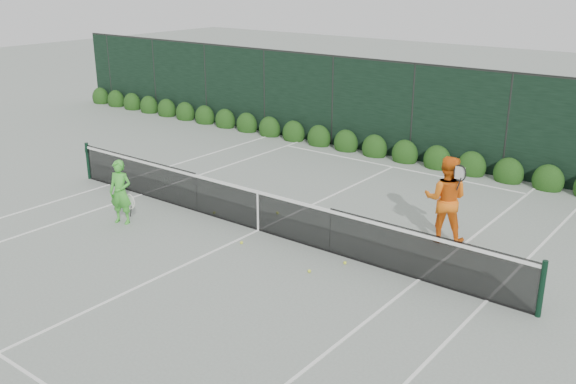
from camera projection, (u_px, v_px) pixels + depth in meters
The scene contains 8 objects.
ground at pixel (258, 230), 14.91m from camera, with size 80.00×80.00×0.00m, color gray.
tennis_net at pixel (257, 209), 14.75m from camera, with size 12.90×0.10×1.07m.
player_woman at pixel (121, 192), 15.12m from camera, with size 0.68×0.54×1.55m.
player_man at pixel (446, 199), 14.05m from camera, with size 1.14×1.02×1.96m.
court_lines at pixel (258, 230), 14.91m from camera, with size 11.03×23.83×0.01m.
windscreen_fence at pixel (167, 201), 12.38m from camera, with size 32.00×21.07×3.06m.
hedge_row at pixel (405, 154), 20.18m from camera, with size 31.66×0.65×0.94m.
tennis_balls at pixel (274, 238), 14.39m from camera, with size 4.20×2.22×0.07m.
Camera 1 is at (8.98, -10.49, 5.74)m, focal length 40.00 mm.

